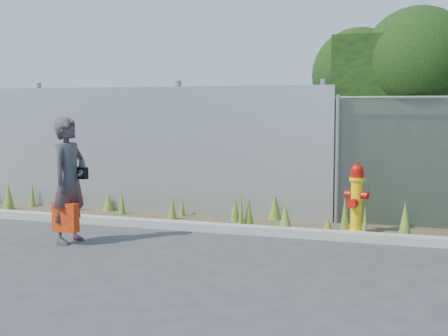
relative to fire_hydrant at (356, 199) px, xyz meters
name	(u,v)px	position (x,y,z in m)	size (l,w,h in m)	color
ground	(211,263)	(-1.44, -2.31, -0.51)	(80.00, 80.00, 0.00)	#37373A
curb	(252,230)	(-1.44, -0.51, -0.45)	(16.00, 0.22, 0.12)	#9C988D
weed_strip	(277,218)	(-1.22, 0.12, -0.37)	(16.00, 1.31, 0.55)	#453927
corrugated_fence	(96,149)	(-4.68, 0.70, 0.59)	(8.50, 0.21, 2.30)	#ACAEB3
fire_hydrant	(356,199)	(0.00, 0.00, 0.00)	(0.35, 0.32, 1.05)	yellow
woman	(69,180)	(-3.66, -1.83, 0.35)	(0.63, 0.41, 1.72)	#0E5459
red_tote_bag	(66,217)	(-3.63, -1.98, -0.14)	(0.35, 0.13, 0.46)	#AC1909
black_shoulder_bag	(80,173)	(-3.55, -1.71, 0.44)	(0.22, 0.09, 0.16)	black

